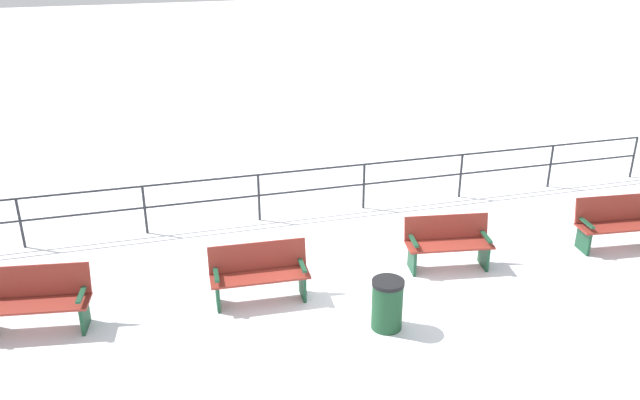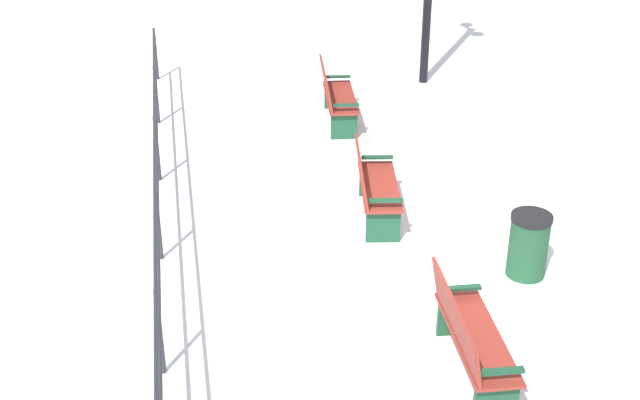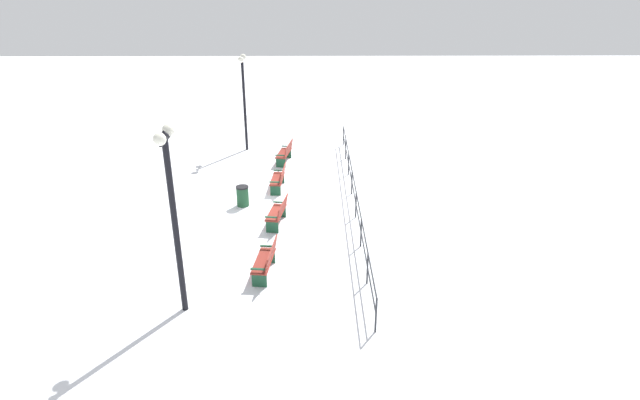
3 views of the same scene
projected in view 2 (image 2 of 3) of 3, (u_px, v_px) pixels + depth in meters
ground_plane at (419, 284)px, 9.84m from camera, size 80.00×80.00×0.00m
bench_second at (469, 335)px, 8.18m from camera, size 0.60×1.56×0.91m
bench_third at (374, 185)px, 11.05m from camera, size 0.75×1.53×0.90m
bench_fourth at (335, 95)px, 13.94m from camera, size 0.68×1.58×0.94m
waterfront_railing at (158, 257)px, 9.08m from camera, size 0.05×15.37×0.99m
trash_bin at (528, 245)px, 9.85m from camera, size 0.47×0.47×0.78m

